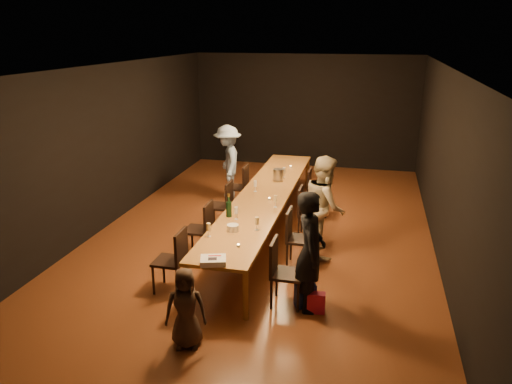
% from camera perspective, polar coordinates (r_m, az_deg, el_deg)
% --- Properties ---
extents(ground, '(10.00, 10.00, 0.00)m').
position_cam_1_polar(ground, '(9.29, 0.93, -4.65)').
color(ground, '#4A2412').
rests_on(ground, ground).
extents(room_shell, '(6.04, 10.04, 3.02)m').
position_cam_1_polar(room_shell, '(8.70, 1.00, 8.08)').
color(room_shell, black).
rests_on(room_shell, ground).
extents(table, '(0.90, 6.00, 0.75)m').
position_cam_1_polar(table, '(9.04, 0.96, -0.54)').
color(table, brown).
rests_on(table, ground).
extents(chair_right_0, '(0.42, 0.42, 0.93)m').
position_cam_1_polar(chair_right_0, '(6.80, 3.60, -9.23)').
color(chair_right_0, black).
rests_on(chair_right_0, ground).
extents(chair_right_1, '(0.42, 0.42, 0.93)m').
position_cam_1_polar(chair_right_1, '(7.88, 5.12, -5.33)').
color(chair_right_1, black).
rests_on(chair_right_1, ground).
extents(chair_right_2, '(0.42, 0.42, 0.93)m').
position_cam_1_polar(chair_right_2, '(8.98, 6.25, -2.37)').
color(chair_right_2, black).
rests_on(chair_right_2, ground).
extents(chair_right_3, '(0.42, 0.42, 0.93)m').
position_cam_1_polar(chair_right_3, '(10.11, 7.13, -0.06)').
color(chair_right_3, black).
rests_on(chair_right_3, ground).
extents(chair_left_0, '(0.42, 0.42, 0.93)m').
position_cam_1_polar(chair_left_0, '(7.25, -9.88, -7.69)').
color(chair_left_0, black).
rests_on(chair_left_0, ground).
extents(chair_left_1, '(0.42, 0.42, 0.93)m').
position_cam_1_polar(chair_left_1, '(8.27, -6.65, -4.23)').
color(chair_left_1, black).
rests_on(chair_left_1, ground).
extents(chair_left_2, '(0.42, 0.42, 0.93)m').
position_cam_1_polar(chair_left_2, '(9.33, -4.16, -1.54)').
color(chair_left_2, black).
rests_on(chair_left_2, ground).
extents(chair_left_3, '(0.42, 0.42, 0.93)m').
position_cam_1_polar(chair_left_3, '(10.42, -2.19, 0.61)').
color(chair_left_3, black).
rests_on(chair_left_3, ground).
extents(woman_birthday, '(0.48, 0.65, 1.65)m').
position_cam_1_polar(woman_birthday, '(6.60, 6.23, -6.75)').
color(woman_birthday, black).
rests_on(woman_birthday, ground).
extents(woman_tan, '(0.80, 0.94, 1.67)m').
position_cam_1_polar(woman_tan, '(8.24, 7.84, -1.59)').
color(woman_tan, beige).
rests_on(woman_tan, ground).
extents(man_blue, '(0.95, 1.20, 1.63)m').
position_cam_1_polar(man_blue, '(11.01, -3.24, 3.44)').
color(man_blue, '#7F9AC4').
rests_on(man_blue, ground).
extents(child, '(0.55, 0.44, 0.99)m').
position_cam_1_polar(child, '(6.01, -8.04, -12.99)').
color(child, '#3C2B21').
rests_on(child, ground).
extents(gift_bag_red, '(0.25, 0.15, 0.28)m').
position_cam_1_polar(gift_bag_red, '(6.80, 6.88, -12.45)').
color(gift_bag_red, '#CC1E4B').
rests_on(gift_bag_red, ground).
extents(gift_bag_blue, '(0.32, 0.27, 0.34)m').
position_cam_1_polar(gift_bag_blue, '(6.91, 5.63, -11.61)').
color(gift_bag_blue, '#253EA0').
rests_on(gift_bag_blue, ground).
extents(birthday_cake, '(0.38, 0.34, 0.08)m').
position_cam_1_polar(birthday_cake, '(6.42, -4.91, -7.81)').
color(birthday_cake, white).
rests_on(birthday_cake, table).
extents(plate_stack, '(0.23, 0.23, 0.10)m').
position_cam_1_polar(plate_stack, '(7.38, -2.66, -4.12)').
color(plate_stack, white).
rests_on(plate_stack, table).
extents(champagne_bottle, '(0.11, 0.11, 0.38)m').
position_cam_1_polar(champagne_bottle, '(7.89, -3.13, -1.53)').
color(champagne_bottle, black).
rests_on(champagne_bottle, table).
extents(ice_bucket, '(0.26, 0.26, 0.23)m').
position_cam_1_polar(ice_bucket, '(9.86, 2.55, 2.01)').
color(ice_bucket, '#AFAEB3').
rests_on(ice_bucket, table).
extents(wineglass_0, '(0.06, 0.06, 0.21)m').
position_cam_1_polar(wineglass_0, '(7.19, -5.44, -4.34)').
color(wineglass_0, beige).
rests_on(wineglass_0, table).
extents(wineglass_1, '(0.06, 0.06, 0.21)m').
position_cam_1_polar(wineglass_1, '(7.38, 0.10, -3.64)').
color(wineglass_1, beige).
rests_on(wineglass_1, table).
extents(wineglass_2, '(0.06, 0.06, 0.21)m').
position_cam_1_polar(wineglass_2, '(7.80, -2.27, -2.43)').
color(wineglass_2, silver).
rests_on(wineglass_2, table).
extents(wineglass_3, '(0.06, 0.06, 0.21)m').
position_cam_1_polar(wineglass_3, '(8.33, 2.23, -1.08)').
color(wineglass_3, beige).
rests_on(wineglass_3, table).
extents(wineglass_4, '(0.06, 0.06, 0.21)m').
position_cam_1_polar(wineglass_4, '(9.14, -0.08, 0.67)').
color(wineglass_4, silver).
rests_on(wineglass_4, table).
extents(wineglass_5, '(0.06, 0.06, 0.21)m').
position_cam_1_polar(wineglass_5, '(10.05, 3.21, 2.25)').
color(wineglass_5, silver).
rests_on(wineglass_5, table).
extents(tealight_near, '(0.05, 0.05, 0.03)m').
position_cam_1_polar(tealight_near, '(6.88, -2.03, -6.13)').
color(tealight_near, '#B2B7B2').
rests_on(tealight_near, table).
extents(tealight_mid, '(0.05, 0.05, 0.03)m').
position_cam_1_polar(tealight_mid, '(8.73, 1.52, -0.79)').
color(tealight_mid, '#B2B7B2').
rests_on(tealight_mid, table).
extents(tealight_far, '(0.05, 0.05, 0.03)m').
position_cam_1_polar(tealight_far, '(10.83, 3.97, 2.91)').
color(tealight_far, '#B2B7B2').
rests_on(tealight_far, table).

